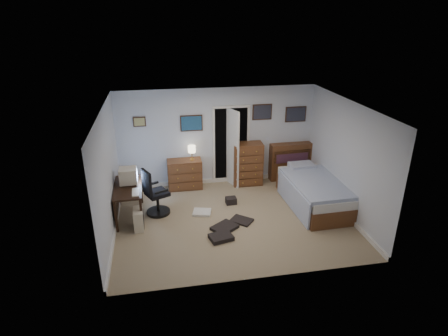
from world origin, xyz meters
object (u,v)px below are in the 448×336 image
Objects in this scene: tall_dresser at (247,164)px; bed at (314,192)px; low_dresser at (185,174)px; computer_desk at (124,194)px; office_chair at (155,197)px.

tall_dresser is 1.91m from bed.
computer_desk is at bearing -138.31° from low_dresser.
low_dresser reaches higher than bed.
tall_dresser reaches higher than bed.
office_chair is 0.98× the size of tall_dresser.
office_chair reaches higher than computer_desk.
computer_desk is 1.50× the size of low_dresser.
office_chair is 1.45m from low_dresser.
office_chair is at bearing -0.97° from computer_desk.
computer_desk is 0.66m from office_chair.
low_dresser is at bearing 151.46° from bed.
computer_desk is 1.88m from low_dresser.
computer_desk is 1.18× the size of office_chair.
low_dresser reaches higher than computer_desk.
low_dresser is 0.77× the size of tall_dresser.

